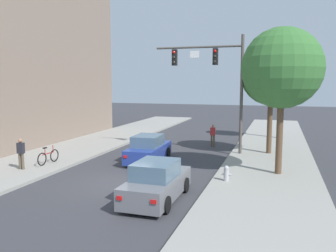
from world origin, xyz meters
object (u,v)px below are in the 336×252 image
object	(u,v)px
pedestrian_sidewalk_left_walker	(21,152)
bicycle_leaning	(48,157)
car_lead_blue	(148,150)
street_tree_second	(271,75)
car_following_grey	(157,183)
traffic_signal_mast	(217,73)
pedestrian_crossing_road	(213,134)
fire_hydrant	(226,173)
street_tree_third	(282,72)
street_tree_nearest	(282,68)

from	to	relation	value
pedestrian_sidewalk_left_walker	bicycle_leaning	world-z (taller)	pedestrian_sidewalk_left_walker
car_lead_blue	street_tree_second	xyz separation A→B (m)	(6.77, 4.07, 4.41)
car_lead_blue	street_tree_second	world-z (taller)	street_tree_second
car_lead_blue	car_following_grey	distance (m)	6.98
traffic_signal_mast	pedestrian_crossing_road	xyz separation A→B (m)	(-0.68, 2.67, -4.39)
fire_hydrant	street_tree_second	xyz separation A→B (m)	(1.67, 7.34, 4.62)
pedestrian_sidewalk_left_walker	street_tree_third	bearing A→B (deg)	49.76
fire_hydrant	street_tree_nearest	bearing A→B (deg)	42.90
car_lead_blue	pedestrian_sidewalk_left_walker	world-z (taller)	pedestrian_sidewalk_left_walker
fire_hydrant	car_lead_blue	bearing A→B (deg)	147.30
car_following_grey	street_tree_nearest	distance (m)	8.38
traffic_signal_mast	pedestrian_sidewalk_left_walker	size ratio (longest dim) A/B	4.57
car_following_grey	bicycle_leaning	size ratio (longest dim) A/B	2.40
street_tree_third	fire_hydrant	bearing A→B (deg)	-99.20
car_lead_blue	bicycle_leaning	xyz separation A→B (m)	(-4.95, -2.81, -0.18)
pedestrian_sidewalk_left_walker	street_tree_second	xyz separation A→B (m)	(12.24, 8.42, 4.07)
pedestrian_crossing_road	fire_hydrant	xyz separation A→B (m)	(2.36, -9.34, -0.41)
pedestrian_sidewalk_left_walker	street_tree_third	distance (m)	20.41
car_following_grey	street_tree_nearest	bearing A→B (deg)	48.70
street_tree_nearest	street_tree_third	bearing A→B (deg)	89.97
pedestrian_crossing_road	street_tree_second	xyz separation A→B (m)	(4.03, -2.00, 4.22)
street_tree_second	street_tree_nearest	bearing A→B (deg)	-83.26
bicycle_leaning	car_following_grey	bearing A→B (deg)	-24.90
pedestrian_sidewalk_left_walker	fire_hydrant	xyz separation A→B (m)	(10.58, 1.07, -0.56)
traffic_signal_mast	street_tree_third	xyz separation A→B (m)	(3.97, 7.46, 0.22)
traffic_signal_mast	street_tree_third	bearing A→B (deg)	61.96
traffic_signal_mast	street_tree_second	xyz separation A→B (m)	(3.35, 0.67, -0.17)
car_following_grey	street_tree_second	size ratio (longest dim) A/B	0.62
traffic_signal_mast	car_following_grey	distance (m)	10.83
traffic_signal_mast	bicycle_leaning	bearing A→B (deg)	-143.44
pedestrian_sidewalk_left_walker	bicycle_leaning	distance (m)	1.71
car_lead_blue	car_following_grey	bearing A→B (deg)	-66.48
pedestrian_sidewalk_left_walker	street_tree_nearest	xyz separation A→B (m)	(12.86, 3.20, 4.30)
pedestrian_crossing_road	bicycle_leaning	world-z (taller)	pedestrian_crossing_road
pedestrian_sidewalk_left_walker	pedestrian_crossing_road	xyz separation A→B (m)	(8.22, 10.42, -0.15)
pedestrian_sidewalk_left_walker	pedestrian_crossing_road	distance (m)	13.27
street_tree_second	street_tree_third	bearing A→B (deg)	84.74
car_lead_blue	street_tree_nearest	distance (m)	8.80
pedestrian_sidewalk_left_walker	bicycle_leaning	xyz separation A→B (m)	(0.53, 1.54, -0.52)
car_lead_blue	bicycle_leaning	bearing A→B (deg)	-150.38
car_lead_blue	bicycle_leaning	world-z (taller)	car_lead_blue
pedestrian_sidewalk_left_walker	bicycle_leaning	size ratio (longest dim) A/B	0.93
pedestrian_crossing_road	street_tree_nearest	world-z (taller)	street_tree_nearest
traffic_signal_mast	car_lead_blue	size ratio (longest dim) A/B	1.74
street_tree_nearest	car_lead_blue	bearing A→B (deg)	171.10
fire_hydrant	street_tree_nearest	world-z (taller)	street_tree_nearest
car_lead_blue	street_tree_third	xyz separation A→B (m)	(7.40, 10.85, 4.80)
street_tree_third	pedestrian_crossing_road	bearing A→B (deg)	-134.18
pedestrian_crossing_road	traffic_signal_mast	bearing A→B (deg)	-75.68
street_tree_nearest	street_tree_third	world-z (taller)	street_tree_nearest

